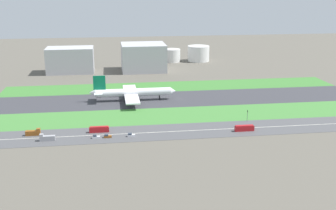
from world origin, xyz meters
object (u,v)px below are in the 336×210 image
(truck_1, at_px, (33,133))
(car_2, at_px, (131,135))
(car_1, at_px, (107,136))
(car_0, at_px, (96,137))
(bus_1, at_px, (99,129))
(fuel_tank_west, at_px, (172,55))
(truck_0, at_px, (47,138))
(airliner, at_px, (131,93))
(fuel_tank_centre, at_px, (198,54))
(traffic_light, at_px, (247,115))
(terminal_building, at_px, (70,60))
(hangar_building, at_px, (143,57))
(bus_0, at_px, (244,128))

(truck_1, bearing_deg, car_2, -10.16)
(car_1, relative_size, car_0, 1.00)
(bus_1, bearing_deg, fuel_tank_west, 71.02)
(truck_0, height_order, truck_1, same)
(airliner, bearing_deg, fuel_tank_centre, 61.76)
(airliner, relative_size, truck_0, 7.74)
(traffic_light, bearing_deg, airliner, 139.61)
(truck_0, distance_m, terminal_building, 192.31)
(car_0, distance_m, truck_1, 37.28)
(car_2, distance_m, hangar_building, 193.88)
(truck_0, bearing_deg, bus_0, -180.00)
(car_2, height_order, car_1, same)
(truck_0, xyz_separation_m, traffic_light, (122.28, 17.99, 2.62))
(car_0, xyz_separation_m, terminal_building, (-28.60, 192.00, 11.46))
(traffic_light, distance_m, hangar_building, 181.72)
(car_1, xyz_separation_m, terminal_building, (-35.10, 192.00, 11.46))
(fuel_tank_centre, bearing_deg, fuel_tank_west, 180.00)
(truck_0, distance_m, fuel_tank_west, 260.02)
(terminal_building, bearing_deg, fuel_tank_centre, 17.97)
(car_1, distance_m, car_0, 6.50)
(traffic_light, xyz_separation_m, fuel_tank_centre, (14.86, 219.01, 4.35))
(bus_0, xyz_separation_m, car_0, (-87.58, 0.00, -0.90))
(terminal_building, bearing_deg, bus_0, -58.82)
(fuel_tank_west, relative_size, fuel_tank_centre, 0.76)
(car_2, distance_m, truck_1, 56.71)
(truck_1, distance_m, hangar_building, 199.02)
(traffic_light, distance_m, fuel_tank_west, 219.57)
(airliner, distance_m, bus_1, 71.92)
(bus_0, relative_size, hangar_building, 0.27)
(bus_1, bearing_deg, bus_0, -6.65)
(bus_1, relative_size, truck_0, 1.38)
(car_2, height_order, hangar_building, hangar_building)
(fuel_tank_centre, bearing_deg, bus_0, -95.44)
(truck_0, bearing_deg, truck_1, -48.23)
(car_1, bearing_deg, fuel_tank_west, -107.19)
(car_1, height_order, traffic_light, traffic_light)
(car_2, distance_m, car_1, 13.41)
(airliner, relative_size, terminal_building, 1.43)
(car_2, distance_m, truck_0, 46.90)
(car_2, bearing_deg, bus_1, -28.87)
(airliner, relative_size, traffic_light, 9.03)
(car_1, xyz_separation_m, truck_0, (-33.48, -0.00, 0.75))
(airliner, relative_size, fuel_tank_west, 3.54)
(bus_0, height_order, fuel_tank_centre, fuel_tank_centre)
(airliner, distance_m, fuel_tank_centre, 180.49)
(truck_1, bearing_deg, hangar_building, 66.36)
(truck_0, xyz_separation_m, truck_1, (-8.93, 10.00, 0.00))
(car_0, bearing_deg, fuel_tank_centre, -114.93)
(car_2, relative_size, fuel_tank_west, 0.24)
(bus_1, xyz_separation_m, truck_0, (-28.75, -10.00, -0.15))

